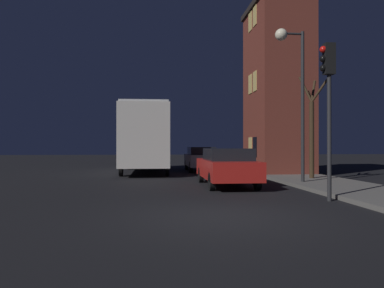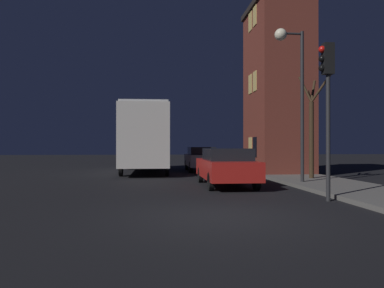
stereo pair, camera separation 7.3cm
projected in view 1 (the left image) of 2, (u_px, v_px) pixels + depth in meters
The scene contains 8 objects.
ground_plane at pixel (220, 216), 8.52m from camera, with size 120.00×120.00×0.00m, color black.
brick_building at pixel (277, 87), 21.33m from camera, with size 3.08×4.81×9.57m.
streetlamp at pixel (292, 69), 15.19m from camera, with size 1.22×0.49×6.22m.
traffic_light at pixel (328, 88), 10.79m from camera, with size 0.43×0.24×4.56m.
bare_tree at pixel (312, 126), 16.98m from camera, with size 1.27×1.43×4.83m.
bus at pixel (145, 134), 22.64m from camera, with size 2.62×9.01×3.90m.
car_near_lane at pixel (227, 166), 14.81m from camera, with size 1.84×4.66×1.50m.
car_mid_lane at pixel (201, 158), 23.69m from camera, with size 1.73×4.58×1.52m.
Camera 1 is at (-1.52, -8.42, 1.59)m, focal length 35.00 mm.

